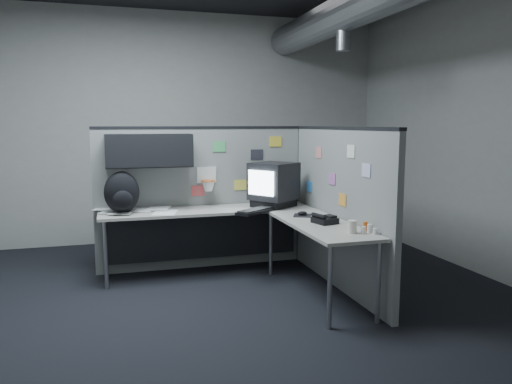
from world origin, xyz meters
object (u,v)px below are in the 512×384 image
object	(u,v)px
keyboard	(255,211)
backpack	(122,193)
desk	(235,223)
monitor	(274,184)
phone	(324,220)

from	to	relation	value
keyboard	backpack	xyz separation A→B (m)	(-1.34, 0.34, 0.19)
desk	backpack	distance (m)	1.22
monitor	desk	bearing A→B (deg)	-144.24
desk	monitor	bearing A→B (deg)	25.72
desk	phone	distance (m)	1.05
desk	keyboard	xyz separation A→B (m)	(0.20, -0.08, 0.14)
phone	keyboard	bearing A→B (deg)	118.09
backpack	keyboard	bearing A→B (deg)	3.51
backpack	desk	bearing A→B (deg)	4.99
phone	backpack	size ratio (longest dim) A/B	0.55
monitor	keyboard	size ratio (longest dim) A/B	1.25
desk	phone	world-z (taller)	phone
monitor	backpack	world-z (taller)	monitor
desk	keyboard	world-z (taller)	keyboard
keyboard	phone	world-z (taller)	phone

